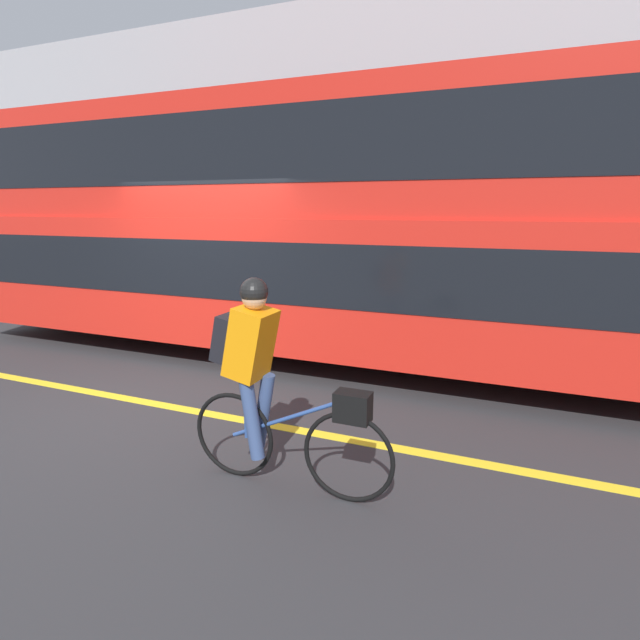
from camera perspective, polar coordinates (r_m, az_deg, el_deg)
ground_plane at (r=6.12m, az=-19.30°, el=-8.75°), size 80.00×80.00×0.00m
road_center_line at (r=6.10m, az=-19.46°, el=-8.79°), size 50.00×0.14×0.01m
sidewalk_curb at (r=10.60m, az=0.46°, el=1.33°), size 60.00×1.92×0.14m
building_facade at (r=11.47m, az=2.67°, el=17.91°), size 60.00×0.30×6.41m
bus at (r=7.16m, az=0.66°, el=11.42°), size 11.54×2.55×3.58m
cyclist_on_bike at (r=3.87m, az=-6.11°, el=-6.57°), size 1.70×0.32×1.66m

